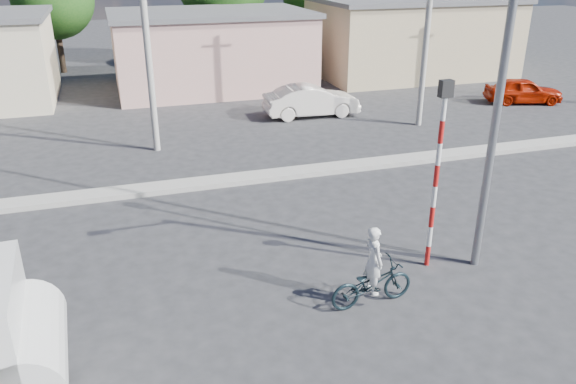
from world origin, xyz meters
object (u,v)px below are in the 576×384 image
object	(u,v)px
cyclist	(373,273)
traffic_pole	(438,161)
car_red	(523,90)
streetlight	(499,50)
car_cream	(311,101)
bicycle	(372,284)

from	to	relation	value
cyclist	traffic_pole	size ratio (longest dim) A/B	0.34
car_red	streetlight	size ratio (longest dim) A/B	0.40
traffic_pole	streetlight	size ratio (longest dim) A/B	0.48
car_cream	streetlight	size ratio (longest dim) A/B	0.47
bicycle	car_red	world-z (taller)	car_red
car_cream	streetlight	xyz separation A→B (m)	(-0.97, -13.54, 4.26)
streetlight	traffic_pole	bearing A→B (deg)	162.27
car_cream	car_red	bearing A→B (deg)	-92.48
bicycle	cyclist	distance (m)	0.26
cyclist	car_cream	world-z (taller)	cyclist
bicycle	car_cream	distance (m)	14.80
traffic_pole	car_red	bearing A→B (deg)	44.48
traffic_pole	streetlight	xyz separation A→B (m)	(0.94, -0.30, 2.37)
bicycle	streetlight	bearing A→B (deg)	-79.03
bicycle	traffic_pole	distance (m)	3.06
car_red	streetlight	xyz separation A→B (m)	(-11.66, -12.67, 4.35)
car_cream	streetlight	world-z (taller)	streetlight
bicycle	cyclist	xyz separation A→B (m)	(0.00, 0.00, 0.26)
cyclist	car_red	distance (m)	19.79
streetlight	car_red	bearing A→B (deg)	47.38
cyclist	bicycle	bearing A→B (deg)	-0.00
car_red	traffic_pole	xyz separation A→B (m)	(-12.60, -12.37, 1.98)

